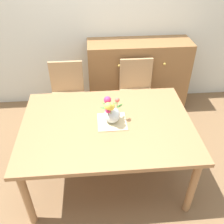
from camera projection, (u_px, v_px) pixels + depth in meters
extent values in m
plane|color=brown|center=(108.00, 173.00, 2.83)|extent=(12.00, 12.00, 0.00)
cube|color=silver|center=(98.00, 6.00, 3.27)|extent=(7.00, 0.10, 2.80)
cube|color=#9E7047|center=(107.00, 125.00, 2.41)|extent=(1.63, 1.16, 0.04)
cylinder|color=#9E7047|center=(27.00, 199.00, 2.17)|extent=(0.07, 0.07, 0.69)
cylinder|color=#9E7047|center=(192.00, 187.00, 2.27)|extent=(0.07, 0.07, 0.69)
cylinder|color=#9E7047|center=(43.00, 125.00, 2.97)|extent=(0.07, 0.07, 0.69)
cylinder|color=#9E7047|center=(164.00, 118.00, 3.07)|extent=(0.07, 0.07, 0.69)
cube|color=tan|center=(68.00, 100.00, 3.20)|extent=(0.42, 0.42, 0.04)
cylinder|color=tan|center=(83.00, 122.00, 3.21)|extent=(0.04, 0.04, 0.44)
cylinder|color=tan|center=(54.00, 124.00, 3.18)|extent=(0.04, 0.04, 0.44)
cylinder|color=tan|center=(83.00, 106.00, 3.50)|extent=(0.04, 0.04, 0.44)
cylinder|color=tan|center=(57.00, 107.00, 3.47)|extent=(0.04, 0.04, 0.44)
cube|color=tan|center=(67.00, 77.00, 3.21)|extent=(0.42, 0.04, 0.42)
cube|color=tan|center=(137.00, 97.00, 3.26)|extent=(0.42, 0.42, 0.04)
cylinder|color=tan|center=(152.00, 119.00, 3.27)|extent=(0.04, 0.04, 0.44)
cylinder|color=tan|center=(125.00, 120.00, 3.24)|extent=(0.04, 0.04, 0.44)
cylinder|color=tan|center=(147.00, 103.00, 3.56)|extent=(0.04, 0.04, 0.44)
cylinder|color=tan|center=(121.00, 104.00, 3.53)|extent=(0.04, 0.04, 0.44)
cube|color=tan|center=(136.00, 74.00, 3.27)|extent=(0.42, 0.04, 0.42)
cube|color=olive|center=(138.00, 75.00, 3.63)|extent=(1.40, 0.44, 1.00)
sphere|color=#B7933D|center=(119.00, 66.00, 3.25)|extent=(0.04, 0.04, 0.04)
sphere|color=#B7933D|center=(165.00, 64.00, 3.29)|extent=(0.04, 0.04, 0.04)
sphere|color=#B7933D|center=(119.00, 92.00, 3.49)|extent=(0.04, 0.04, 0.04)
sphere|color=#B7933D|center=(161.00, 90.00, 3.53)|extent=(0.04, 0.04, 0.04)
cube|color=#CCB789|center=(112.00, 122.00, 2.41)|extent=(0.28, 0.28, 0.01)
sphere|color=silver|center=(112.00, 115.00, 2.36)|extent=(0.16, 0.16, 0.16)
sphere|color=#EFD14C|center=(108.00, 106.00, 2.20)|extent=(0.07, 0.07, 0.07)
cylinder|color=#478438|center=(108.00, 111.00, 2.23)|extent=(0.01, 0.01, 0.10)
sphere|color=#D12D66|center=(108.00, 111.00, 2.25)|extent=(0.05, 0.05, 0.05)
cylinder|color=#478438|center=(108.00, 112.00, 2.26)|extent=(0.01, 0.01, 0.04)
sphere|color=#E55B4C|center=(117.00, 100.00, 2.29)|extent=(0.04, 0.04, 0.04)
cylinder|color=#478438|center=(117.00, 104.00, 2.32)|extent=(0.01, 0.01, 0.09)
sphere|color=#EFD14C|center=(111.00, 107.00, 2.23)|extent=(0.07, 0.07, 0.07)
cylinder|color=#478438|center=(111.00, 110.00, 2.26)|extent=(0.01, 0.01, 0.08)
sphere|color=#D12D66|center=(107.00, 100.00, 2.29)|extent=(0.07, 0.07, 0.07)
cylinder|color=#478438|center=(108.00, 104.00, 2.32)|extent=(0.01, 0.01, 0.09)
sphere|color=#EA9EBC|center=(107.00, 102.00, 2.34)|extent=(0.05, 0.05, 0.05)
cylinder|color=#478438|center=(107.00, 104.00, 2.35)|extent=(0.01, 0.01, 0.05)
ellipsoid|color=#478438|center=(120.00, 106.00, 2.35)|extent=(0.07, 0.05, 0.03)
ellipsoid|color=#478438|center=(104.00, 108.00, 2.33)|extent=(0.07, 0.04, 0.02)
ellipsoid|color=#478438|center=(115.00, 103.00, 2.35)|extent=(0.05, 0.07, 0.03)
ellipsoid|color=#478438|center=(105.00, 104.00, 2.33)|extent=(0.07, 0.06, 0.03)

